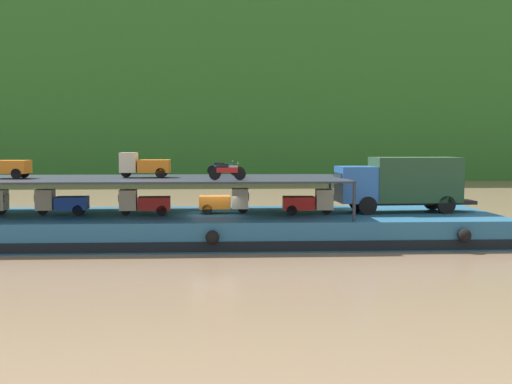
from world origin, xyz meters
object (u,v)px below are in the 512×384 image
(covered_lorry, at_px, (401,182))
(mini_truck_upper_stern, at_px, (2,166))
(mini_truck_lower_bow, at_px, (309,202))
(mini_truck_upper_mid, at_px, (144,165))
(motorcycle_upper_port, at_px, (227,172))
(cargo_barge, at_px, (214,227))
(mini_truck_lower_fore, at_px, (225,201))
(mini_truck_lower_aft, at_px, (61,202))
(motorcycle_upper_stbd, at_px, (223,168))
(mini_truck_lower_mid, at_px, (144,202))
(motorcycle_upper_centre, at_px, (227,170))

(covered_lorry, bearing_deg, mini_truck_upper_stern, -178.59)
(mini_truck_lower_bow, relative_size, mini_truck_upper_mid, 1.01)
(motorcycle_upper_port, bearing_deg, cargo_barge, 108.41)
(covered_lorry, relative_size, mini_truck_upper_stern, 2.85)
(covered_lorry, distance_m, mini_truck_upper_stern, 21.90)
(mini_truck_lower_bow, bearing_deg, mini_truck_lower_fore, 170.94)
(covered_lorry, xyz_separation_m, mini_truck_lower_aft, (-18.86, -0.27, -1.00))
(covered_lorry, height_order, mini_truck_upper_stern, mini_truck_upper_stern)
(mini_truck_lower_bow, bearing_deg, motorcycle_upper_port, -159.80)
(cargo_barge, bearing_deg, mini_truck_upper_mid, 174.24)
(motorcycle_upper_port, relative_size, motorcycle_upper_stbd, 1.00)
(cargo_barge, relative_size, motorcycle_upper_port, 16.35)
(mini_truck_lower_fore, xyz_separation_m, mini_truck_upper_mid, (-4.46, 0.17, 2.00))
(cargo_barge, height_order, mini_truck_lower_fore, mini_truck_lower_fore)
(mini_truck_lower_mid, bearing_deg, motorcycle_upper_port, -22.40)
(covered_lorry, bearing_deg, mini_truck_lower_mid, -177.56)
(cargo_barge, bearing_deg, mini_truck_lower_fore, 19.64)
(mini_truck_lower_bow, height_order, mini_truck_upper_stern, mini_truck_upper_stern)
(mini_truck_lower_fore, distance_m, motorcycle_upper_centre, 1.76)
(mini_truck_lower_aft, relative_size, motorcycle_upper_port, 1.47)
(mini_truck_lower_aft, xyz_separation_m, mini_truck_lower_bow, (13.50, -0.56, 0.00))
(cargo_barge, xyz_separation_m, mini_truck_lower_aft, (-8.32, 0.05, 1.44))
(mini_truck_lower_aft, height_order, motorcycle_upper_port, motorcycle_upper_port)
(cargo_barge, bearing_deg, mini_truck_lower_bow, -5.62)
(mini_truck_lower_bow, distance_m, mini_truck_upper_mid, 9.30)
(mini_truck_lower_fore, height_order, mini_truck_upper_mid, mini_truck_upper_mid)
(cargo_barge, height_order, mini_truck_upper_stern, mini_truck_upper_stern)
(mini_truck_lower_fore, height_order, motorcycle_upper_port, motorcycle_upper_port)
(mini_truck_lower_aft, relative_size, motorcycle_upper_stbd, 1.47)
(covered_lorry, bearing_deg, motorcycle_upper_port, -165.88)
(mini_truck_lower_fore, xyz_separation_m, mini_truck_lower_bow, (4.57, -0.73, 0.00))
(mini_truck_upper_stern, relative_size, mini_truck_upper_mid, 1.01)
(mini_truck_upper_stern, distance_m, motorcycle_upper_port, 12.20)
(mini_truck_upper_mid, bearing_deg, mini_truck_lower_bow, -5.68)
(mini_truck_upper_stern, relative_size, motorcycle_upper_stbd, 1.46)
(mini_truck_lower_bow, xyz_separation_m, mini_truck_upper_mid, (-9.04, 0.90, 2.00))
(cargo_barge, xyz_separation_m, mini_truck_lower_bow, (5.19, -0.51, 1.44))
(mini_truck_lower_bow, distance_m, motorcycle_upper_centre, 4.80)
(covered_lorry, height_order, motorcycle_upper_port, covered_lorry)
(mini_truck_lower_bow, relative_size, motorcycle_upper_port, 1.47)
(covered_lorry, xyz_separation_m, motorcycle_upper_stbd, (-10.04, 1.88, 0.74))
(cargo_barge, height_order, covered_lorry, covered_lorry)
(mini_truck_lower_aft, height_order, mini_truck_lower_bow, same)
(motorcycle_upper_stbd, bearing_deg, mini_truck_upper_mid, -157.44)
(cargo_barge, distance_m, mini_truck_lower_fore, 1.58)
(mini_truck_upper_mid, height_order, motorcycle_upper_stbd, mini_truck_upper_mid)
(mini_truck_upper_mid, xyz_separation_m, motorcycle_upper_port, (4.57, -2.54, -0.26))
(mini_truck_lower_mid, xyz_separation_m, motorcycle_upper_port, (4.51, -1.86, 1.74))
(mini_truck_lower_fore, bearing_deg, motorcycle_upper_centre, -55.12)
(cargo_barge, xyz_separation_m, motorcycle_upper_stbd, (0.50, 2.20, 3.18))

